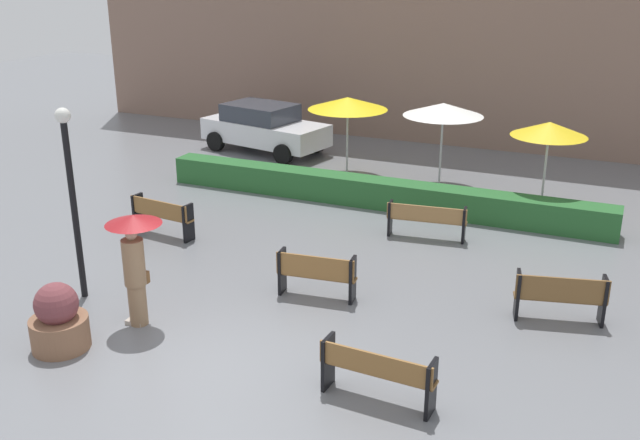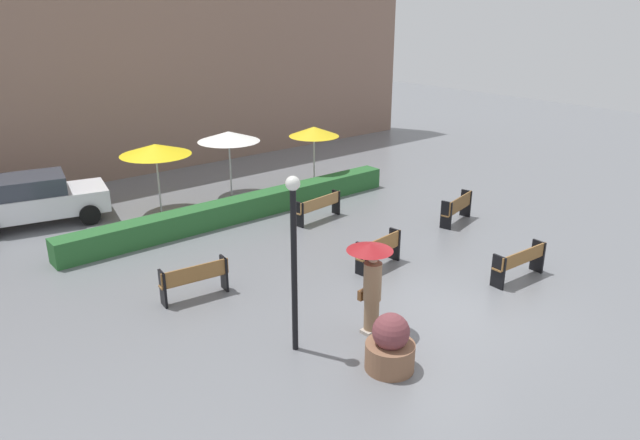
# 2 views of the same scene
# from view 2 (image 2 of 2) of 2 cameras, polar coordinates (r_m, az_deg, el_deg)

# --- Properties ---
(ground_plane) EXTENTS (60.00, 60.00, 0.00)m
(ground_plane) POSITION_cam_2_polar(r_m,az_deg,el_deg) (13.79, 12.49, -8.98)
(ground_plane) COLOR slate
(bench_far_left) EXTENTS (1.67, 0.53, 0.88)m
(bench_far_left) POSITION_cam_2_polar(r_m,az_deg,el_deg) (14.28, -11.99, -5.50)
(bench_far_left) COLOR olive
(bench_far_left) RESTS_ON ground
(bench_near_right) EXTENTS (1.75, 0.46, 0.85)m
(bench_near_right) POSITION_cam_2_polar(r_m,az_deg,el_deg) (15.71, 18.73, -3.78)
(bench_near_right) COLOR olive
(bench_near_right) RESTS_ON ground
(bench_mid_center) EXTENTS (1.54, 0.52, 0.89)m
(bench_mid_center) POSITION_cam_2_polar(r_m,az_deg,el_deg) (15.64, 5.76, -2.84)
(bench_mid_center) COLOR olive
(bench_mid_center) RESTS_ON ground
(bench_far_right) EXTENTS (1.61, 0.71, 0.89)m
(bench_far_right) POSITION_cam_2_polar(r_m,az_deg,el_deg) (19.26, 13.12, 1.21)
(bench_far_right) COLOR brown
(bench_far_right) RESTS_ON ground
(bench_back_row) EXTENTS (1.84, 0.53, 0.81)m
(bench_back_row) POSITION_cam_2_polar(r_m,az_deg,el_deg) (18.95, -0.09, 1.37)
(bench_back_row) COLOR #9E7242
(bench_back_row) RESTS_ON ground
(pedestrian_with_umbrella) EXTENTS (0.97, 0.97, 2.01)m
(pedestrian_with_umbrella) POSITION_cam_2_polar(r_m,az_deg,el_deg) (12.33, 4.94, -5.36)
(pedestrian_with_umbrella) COLOR #8C6B4C
(pedestrian_with_umbrella) RESTS_ON ground
(planter_pot) EXTENTS (0.96, 0.96, 1.16)m
(planter_pot) POSITION_cam_2_polar(r_m,az_deg,el_deg) (11.54, 6.79, -11.94)
(planter_pot) COLOR brown
(planter_pot) RESTS_ON ground
(lamp_post) EXTENTS (0.28, 0.28, 3.65)m
(lamp_post) POSITION_cam_2_polar(r_m,az_deg,el_deg) (11.27, -2.54, -2.55)
(lamp_post) COLOR black
(lamp_post) RESTS_ON ground
(patio_umbrella_yellow) EXTENTS (2.31, 2.31, 2.32)m
(patio_umbrella_yellow) POSITION_cam_2_polar(r_m,az_deg,el_deg) (20.04, -15.59, 6.56)
(patio_umbrella_yellow) COLOR silver
(patio_umbrella_yellow) RESTS_ON ground
(patio_umbrella_white) EXTENTS (2.20, 2.20, 2.36)m
(patio_umbrella_white) POSITION_cam_2_polar(r_m,az_deg,el_deg) (21.31, -8.80, 7.97)
(patio_umbrella_white) COLOR silver
(patio_umbrella_white) RESTS_ON ground
(patio_umbrella_yellow_far) EXTENTS (1.86, 1.86, 2.33)m
(patio_umbrella_yellow_far) POSITION_cam_2_polar(r_m,az_deg,el_deg) (22.04, -0.58, 8.52)
(patio_umbrella_yellow_far) COLOR silver
(patio_umbrella_yellow_far) RESTS_ON ground
(hedge_strip) EXTENTS (11.86, 0.70, 0.72)m
(hedge_strip) POSITION_cam_2_polar(r_m,az_deg,el_deg) (19.32, -7.53, 1.14)
(hedge_strip) COLOR #28602D
(hedge_strip) RESTS_ON ground
(building_facade) EXTENTS (28.00, 1.20, 8.99)m
(building_facade) POSITION_cam_2_polar(r_m,az_deg,el_deg) (25.22, -17.27, 14.52)
(building_facade) COLOR #846656
(building_facade) RESTS_ON ground
(parked_car) EXTENTS (4.47, 2.65, 1.57)m
(parked_car) POSITION_cam_2_polar(r_m,az_deg,el_deg) (20.66, -25.84, 1.84)
(parked_car) COLOR silver
(parked_car) RESTS_ON ground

